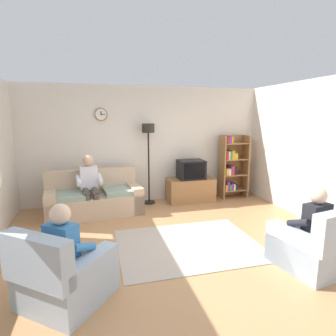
{
  "coord_description": "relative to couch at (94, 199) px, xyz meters",
  "views": [
    {
      "loc": [
        -1.17,
        -3.9,
        2.02
      ],
      "look_at": [
        0.13,
        1.01,
        1.07
      ],
      "focal_mm": 29.99,
      "sensor_mm": 36.0,
      "label": 1
    }
  ],
  "objects": [
    {
      "name": "floor_lamp",
      "position": [
        1.25,
        0.44,
        1.14
      ],
      "size": [
        0.28,
        0.28,
        1.85
      ],
      "color": "black",
      "rests_on": "ground_plane"
    },
    {
      "name": "tv_stand",
      "position": [
        2.23,
        0.34,
        -0.03
      ],
      "size": [
        1.1,
        0.56,
        0.56
      ],
      "color": "olive",
      "rests_on": "ground_plane"
    },
    {
      "name": "person_on_couch",
      "position": [
        -0.07,
        -0.11,
        0.39
      ],
      "size": [
        0.55,
        0.57,
        1.24
      ],
      "color": "silver",
      "rests_on": "ground_plane"
    },
    {
      "name": "tv",
      "position": [
        2.23,
        0.31,
        0.46
      ],
      "size": [
        0.6,
        0.49,
        0.44
      ],
      "color": "black",
      "rests_on": "tv_stand"
    },
    {
      "name": "person_in_left_armchair",
      "position": [
        -0.27,
        -2.77,
        0.29
      ],
      "size": [
        0.63,
        0.64,
        1.12
      ],
      "color": "#3372B2",
      "rests_on": "ground_plane"
    },
    {
      "name": "armchair_near_bookshelf",
      "position": [
        2.82,
        -2.95,
        -0.02
      ],
      "size": [
        0.94,
        1.01,
        0.9
      ],
      "color": "#9EADBC",
      "rests_on": "ground_plane"
    },
    {
      "name": "right_wall",
      "position": [
        4.09,
        -1.91,
        1.04
      ],
      "size": [
        0.12,
        5.8,
        2.7
      ],
      "primitive_type": "cube",
      "color": "silver",
      "rests_on": "ground_plane"
    },
    {
      "name": "bookshelf",
      "position": [
        3.33,
        0.41,
        0.47
      ],
      "size": [
        0.68,
        0.36,
        1.55
      ],
      "color": "olive",
      "rests_on": "ground_plane"
    },
    {
      "name": "area_rug",
      "position": [
        1.42,
        -1.88,
        -0.31
      ],
      "size": [
        2.2,
        1.7,
        0.01
      ],
      "primitive_type": "cube",
      "color": "#AD9E8E",
      "rests_on": "ground_plane"
    },
    {
      "name": "couch",
      "position": [
        0.0,
        0.0,
        0.0
      ],
      "size": [
        1.99,
        1.1,
        0.9
      ],
      "color": "tan",
      "rests_on": "ground_plane"
    },
    {
      "name": "person_in_right_armchair",
      "position": [
        2.8,
        -2.86,
        0.29
      ],
      "size": [
        0.56,
        0.58,
        1.12
      ],
      "color": "black",
      "rests_on": "ground_plane"
    },
    {
      "name": "back_wall_assembly",
      "position": [
        1.22,
        0.75,
        1.04
      ],
      "size": [
        6.2,
        0.17,
        2.7
      ],
      "color": "silver",
      "rests_on": "ground_plane"
    },
    {
      "name": "ground_plane",
      "position": [
        1.23,
        -1.91,
        -0.31
      ],
      "size": [
        12.0,
        12.0,
        0.0
      ],
      "primitive_type": "plane",
      "color": "#B27F51"
    },
    {
      "name": "armchair_near_window",
      "position": [
        -0.33,
        -2.84,
        -0.02
      ],
      "size": [
        1.18,
        1.19,
        0.9
      ],
      "color": "#9EADBC",
      "rests_on": "ground_plane"
    }
  ]
}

